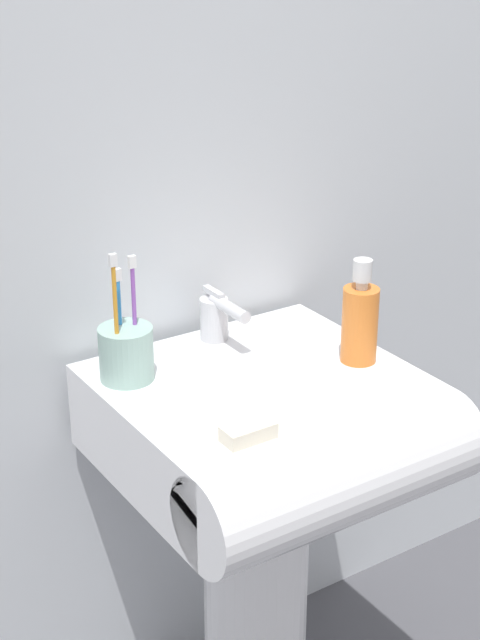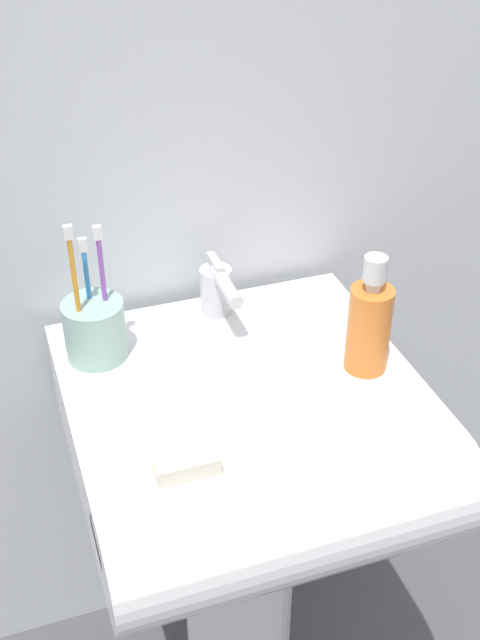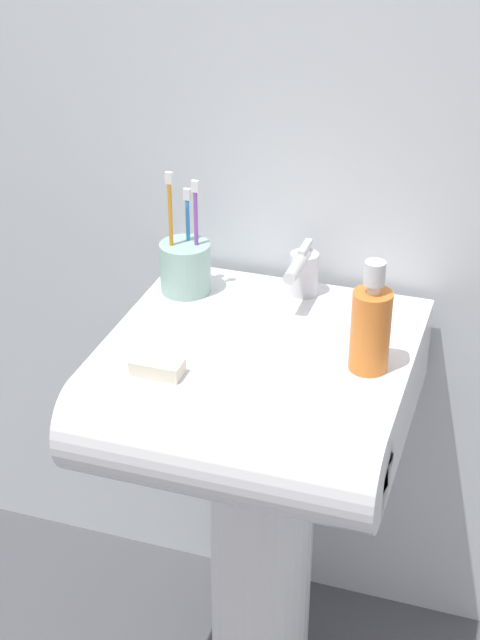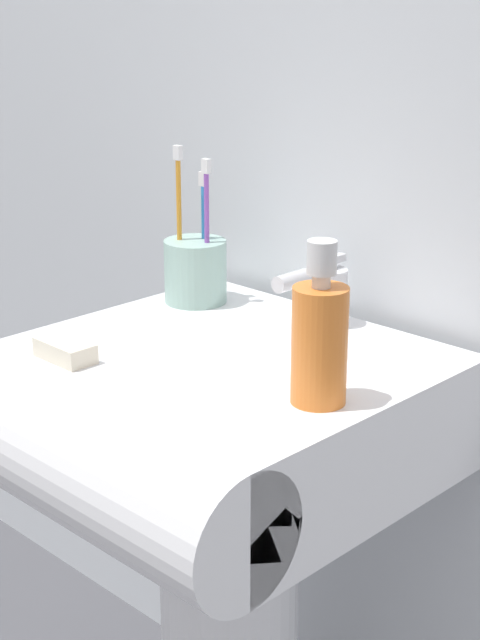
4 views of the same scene
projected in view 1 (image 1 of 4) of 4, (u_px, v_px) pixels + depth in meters
wall_back at (172, 71)px, 1.62m from camera, size 5.00×0.05×2.40m
sink_pedestal at (255, 596)px, 1.79m from camera, size 0.19×0.19×0.59m
sink_basin at (276, 432)px, 1.59m from camera, size 0.49×0.50×0.15m
faucet at (217, 316)px, 1.72m from camera, size 0.05×0.13×0.09m
toothbrush_cup at (126, 352)px, 1.58m from camera, size 0.09×0.09×0.22m
soap_bottle at (360, 321)px, 1.64m from camera, size 0.06×0.06×0.18m
bar_soap at (248, 432)px, 1.42m from camera, size 0.08×0.04×0.02m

